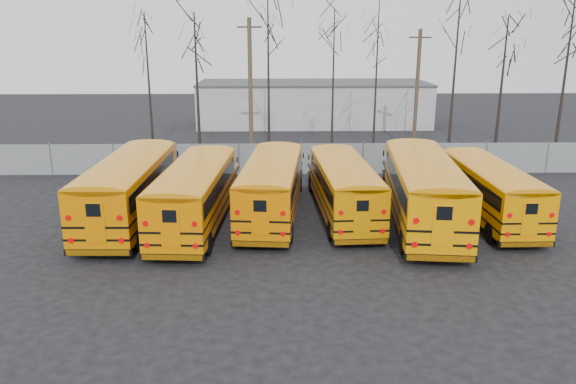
{
  "coord_description": "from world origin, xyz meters",
  "views": [
    {
      "loc": [
        -1.48,
        -23.27,
        8.95
      ],
      "look_at": [
        -1.01,
        2.19,
        1.6
      ],
      "focal_mm": 35.0,
      "sensor_mm": 36.0,
      "label": 1
    }
  ],
  "objects_px": {
    "bus_f": "(489,186)",
    "bus_e": "(423,185)",
    "bus_b": "(196,189)",
    "bus_c": "(272,183)",
    "utility_pole_left": "(250,87)",
    "bus_a": "(130,184)",
    "utility_pole_right": "(417,91)",
    "bus_d": "(344,184)"
  },
  "relations": [
    {
      "from": "utility_pole_right",
      "to": "utility_pole_left",
      "type": "bearing_deg",
      "value": -152.62
    },
    {
      "from": "bus_d",
      "to": "bus_a",
      "type": "bearing_deg",
      "value": -179.81
    },
    {
      "from": "bus_c",
      "to": "bus_a",
      "type": "bearing_deg",
      "value": -170.35
    },
    {
      "from": "bus_d",
      "to": "bus_e",
      "type": "xyz_separation_m",
      "value": [
        3.58,
        -1.29,
        0.26
      ]
    },
    {
      "from": "bus_d",
      "to": "utility_pole_right",
      "type": "distance_m",
      "value": 17.1
    },
    {
      "from": "utility_pole_left",
      "to": "utility_pole_right",
      "type": "relative_size",
      "value": 1.08
    },
    {
      "from": "utility_pole_left",
      "to": "utility_pole_right",
      "type": "bearing_deg",
      "value": 5.5
    },
    {
      "from": "bus_d",
      "to": "utility_pole_right",
      "type": "height_order",
      "value": "utility_pole_right"
    },
    {
      "from": "bus_e",
      "to": "utility_pole_left",
      "type": "relative_size",
      "value": 1.24
    },
    {
      "from": "bus_a",
      "to": "bus_d",
      "type": "relative_size",
      "value": 1.11
    },
    {
      "from": "bus_a",
      "to": "utility_pole_left",
      "type": "xyz_separation_m",
      "value": [
        5.12,
        14.92,
        3.15
      ]
    },
    {
      "from": "bus_f",
      "to": "bus_e",
      "type": "bearing_deg",
      "value": -167.93
    },
    {
      "from": "bus_e",
      "to": "utility_pole_right",
      "type": "bearing_deg",
      "value": 83.91
    },
    {
      "from": "bus_e",
      "to": "bus_f",
      "type": "height_order",
      "value": "bus_e"
    },
    {
      "from": "bus_a",
      "to": "bus_f",
      "type": "relative_size",
      "value": 1.14
    },
    {
      "from": "bus_b",
      "to": "bus_c",
      "type": "relative_size",
      "value": 1.01
    },
    {
      "from": "bus_a",
      "to": "utility_pole_right",
      "type": "distance_m",
      "value": 23.71
    },
    {
      "from": "bus_b",
      "to": "utility_pole_left",
      "type": "bearing_deg",
      "value": 86.66
    },
    {
      "from": "bus_a",
      "to": "utility_pole_left",
      "type": "distance_m",
      "value": 16.08
    },
    {
      "from": "bus_a",
      "to": "bus_d",
      "type": "distance_m",
      "value": 10.33
    },
    {
      "from": "bus_e",
      "to": "bus_b",
      "type": "bearing_deg",
      "value": -173.99
    },
    {
      "from": "bus_c",
      "to": "bus_f",
      "type": "distance_m",
      "value": 10.58
    },
    {
      "from": "bus_b",
      "to": "bus_e",
      "type": "distance_m",
      "value": 10.66
    },
    {
      "from": "bus_a",
      "to": "bus_e",
      "type": "relative_size",
      "value": 0.96
    },
    {
      "from": "bus_b",
      "to": "bus_d",
      "type": "xyz_separation_m",
      "value": [
        7.08,
        1.31,
        -0.11
      ]
    },
    {
      "from": "bus_d",
      "to": "bus_e",
      "type": "height_order",
      "value": "bus_e"
    },
    {
      "from": "bus_a",
      "to": "bus_f",
      "type": "distance_m",
      "value": 17.35
    },
    {
      "from": "bus_a",
      "to": "bus_b",
      "type": "xyz_separation_m",
      "value": [
        3.24,
        -0.73,
        -0.09
      ]
    },
    {
      "from": "bus_e",
      "to": "bus_f",
      "type": "distance_m",
      "value": 3.55
    },
    {
      "from": "bus_e",
      "to": "bus_c",
      "type": "bearing_deg",
      "value": 176.0
    },
    {
      "from": "bus_c",
      "to": "bus_e",
      "type": "distance_m",
      "value": 7.23
    },
    {
      "from": "bus_a",
      "to": "bus_b",
      "type": "bearing_deg",
      "value": -11.65
    },
    {
      "from": "bus_c",
      "to": "utility_pole_right",
      "type": "bearing_deg",
      "value": 60.38
    },
    {
      "from": "bus_d",
      "to": "utility_pole_right",
      "type": "xyz_separation_m",
      "value": [
        7.09,
        15.28,
        2.95
      ]
    },
    {
      "from": "bus_a",
      "to": "bus_e",
      "type": "height_order",
      "value": "bus_e"
    },
    {
      "from": "bus_f",
      "to": "utility_pole_left",
      "type": "relative_size",
      "value": 1.04
    },
    {
      "from": "bus_a",
      "to": "bus_c",
      "type": "height_order",
      "value": "bus_a"
    },
    {
      "from": "utility_pole_right",
      "to": "bus_f",
      "type": "bearing_deg",
      "value": -67.24
    },
    {
      "from": "bus_b",
      "to": "bus_f",
      "type": "relative_size",
      "value": 1.1
    },
    {
      "from": "bus_e",
      "to": "utility_pole_left",
      "type": "bearing_deg",
      "value": 125.19
    },
    {
      "from": "bus_a",
      "to": "bus_c",
      "type": "xyz_separation_m",
      "value": [
        6.78,
        0.54,
        -0.12
      ]
    },
    {
      "from": "bus_b",
      "to": "bus_c",
      "type": "bearing_deg",
      "value": 23.18
    }
  ]
}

